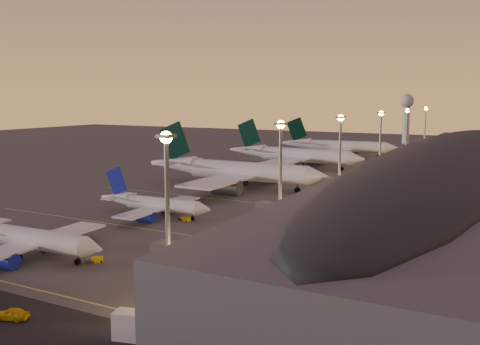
% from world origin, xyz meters
% --- Properties ---
extents(ground, '(700.00, 700.00, 0.00)m').
position_xyz_m(ground, '(0.00, 0.00, 0.00)').
color(ground, '#464340').
extents(airliner_narrow_south, '(38.18, 34.06, 13.66)m').
position_xyz_m(airliner_narrow_south, '(-3.39, -32.93, 3.53)').
color(airliner_narrow_south, silver).
rests_on(airliner_narrow_south, ground).
extents(airliner_narrow_north, '(34.17, 30.45, 12.23)m').
position_xyz_m(airliner_narrow_north, '(-3.13, 7.12, 3.16)').
color(airliner_narrow_north, silver).
rests_on(airliner_narrow_north, ground).
extents(airliner_wide_near, '(68.65, 62.22, 22.05)m').
position_xyz_m(airliner_wide_near, '(-6.72, 55.94, 5.68)').
color(airliner_wide_near, silver).
rests_on(airliner_wide_near, ground).
extents(airliner_wide_mid, '(65.09, 59.38, 20.82)m').
position_xyz_m(airliner_wide_mid, '(-8.93, 114.21, 5.36)').
color(airliner_wide_mid, silver).
rests_on(airliner_wide_mid, ground).
extents(airliner_wide_far, '(62.51, 57.22, 19.99)m').
position_xyz_m(airliner_wide_far, '(-6.23, 166.15, 5.15)').
color(airliner_wide_far, silver).
rests_on(airliner_wide_far, ground).
extents(terminal_building, '(56.35, 255.00, 17.46)m').
position_xyz_m(terminal_building, '(61.84, 72.47, 8.78)').
color(terminal_building, '#4F4F54').
rests_on(terminal_building, ground).
extents(light_masts, '(2.20, 217.20, 25.90)m').
position_xyz_m(light_masts, '(36.00, 65.00, 17.55)').
color(light_masts, slate).
rests_on(light_masts, ground).
extents(radar_tower, '(9.00, 9.00, 32.50)m').
position_xyz_m(radar_tower, '(10.00, 260.00, 21.87)').
color(radar_tower, silver).
rests_on(radar_tower, ground).
extents(lane_markings, '(90.00, 180.36, 0.00)m').
position_xyz_m(lane_markings, '(0.00, 40.00, 0.01)').
color(lane_markings, '#D8C659').
rests_on(lane_markings, ground).
extents(baggage_tug_a, '(3.71, 2.11, 1.04)m').
position_xyz_m(baggage_tug_a, '(31.13, -27.73, 0.48)').
color(baggage_tug_a, '#E6BA0B').
rests_on(baggage_tug_a, ground).
extents(baggage_tug_b, '(4.46, 2.40, 1.26)m').
position_xyz_m(baggage_tug_b, '(28.57, -30.80, 0.58)').
color(baggage_tug_b, '#E6BA0B').
rests_on(baggage_tug_b, ground).
extents(baggage_tug_c, '(3.37, 1.70, 0.96)m').
position_xyz_m(baggage_tug_c, '(7.21, 6.26, 0.44)').
color(baggage_tug_c, '#E6BA0B').
rests_on(baggage_tug_c, ground).
extents(catering_truck_b, '(6.84, 3.98, 3.62)m').
position_xyz_m(catering_truck_b, '(39.48, -51.24, 1.69)').
color(catering_truck_b, silver).
rests_on(catering_truck_b, ground).
extents(baggage_tug_d, '(3.18, 2.94, 0.94)m').
position_xyz_m(baggage_tug_d, '(11.50, -29.66, 0.43)').
color(baggage_tug_d, '#E6BA0B').
rests_on(baggage_tug_d, ground).
extents(service_van_f, '(5.28, 3.64, 1.67)m').
position_xyz_m(service_van_f, '(19.84, -54.87, 0.83)').
color(service_van_f, '#E6BA0B').
rests_on(service_van_f, ground).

